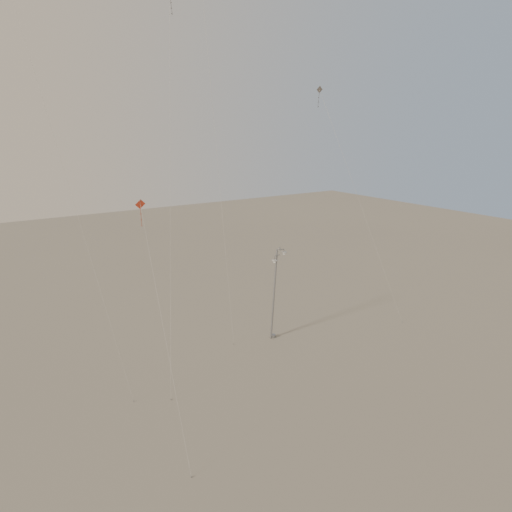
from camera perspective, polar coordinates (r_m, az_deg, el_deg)
ground at (r=32.79m, az=4.31°, el=-17.23°), size 160.00×160.00×0.00m
street_lamp at (r=36.66m, az=2.75°, el=-5.04°), size 1.68×0.61×8.77m
kite_0 at (r=30.09m, az=-29.93°, el=24.37°), size 4.38×5.87×30.93m
kite_1 at (r=35.11m, az=-12.20°, el=22.65°), size 6.48×11.76×29.97m
kite_3 at (r=24.88m, az=-14.67°, el=-1.47°), size 1.00×7.79×14.60m
kite_4 at (r=39.21m, az=12.27°, el=13.85°), size 7.03×6.88×22.62m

